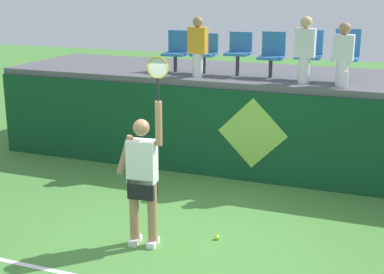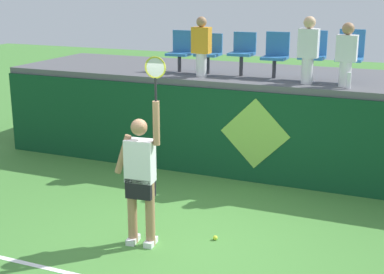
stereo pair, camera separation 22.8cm
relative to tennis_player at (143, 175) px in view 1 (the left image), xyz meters
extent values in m
plane|color=#478438|center=(0.44, 0.25, -1.00)|extent=(40.00, 40.00, 0.00)
cube|color=#0F4223|center=(0.44, 3.08, -0.18)|extent=(10.21, 0.20, 1.65)
cube|color=#56565B|center=(0.44, 4.35, 0.71)|extent=(10.21, 2.65, 0.12)
cube|color=white|center=(-0.14, -0.01, -0.96)|extent=(0.15, 0.27, 0.08)
cube|color=white|center=(0.12, 0.01, -0.96)|extent=(0.15, 0.27, 0.08)
cylinder|color=#A87A56|center=(-0.14, -0.01, -0.55)|extent=(0.13, 0.13, 0.91)
cylinder|color=#A87A56|center=(0.12, 0.01, -0.55)|extent=(0.13, 0.13, 0.91)
cube|color=black|center=(-0.01, 0.00, -0.17)|extent=(0.38, 0.26, 0.28)
cube|color=white|center=(-0.01, 0.00, 0.20)|extent=(0.40, 0.26, 0.58)
sphere|color=#A87A56|center=(-0.01, 0.00, 0.66)|extent=(0.22, 0.22, 0.22)
cylinder|color=#A87A56|center=(-0.24, -0.03, 0.27)|extent=(0.26, 0.12, 0.55)
cylinder|color=#A87A56|center=(0.23, 0.02, 0.73)|extent=(0.09, 0.09, 0.58)
cylinder|color=black|center=(0.23, 0.02, 1.17)|extent=(0.03, 0.03, 0.30)
torus|color=gold|center=(0.23, 0.02, 1.45)|extent=(0.28, 0.05, 0.28)
ellipsoid|color=silver|center=(0.23, 0.02, 1.45)|extent=(0.24, 0.04, 0.24)
sphere|color=#D1E533|center=(0.88, 0.50, -0.97)|extent=(0.07, 0.07, 0.07)
cylinder|color=white|center=(2.18, 3.27, 0.90)|extent=(0.08, 0.08, 0.27)
cylinder|color=#38383D|center=(-1.15, 3.84, 0.93)|extent=(0.07, 0.07, 0.33)
cube|color=#2D70B2|center=(-1.15, 3.84, 1.12)|extent=(0.44, 0.42, 0.05)
cube|color=#2D70B2|center=(-1.15, 4.03, 1.35)|extent=(0.44, 0.04, 0.42)
cylinder|color=#38383D|center=(-0.55, 3.84, 0.94)|extent=(0.07, 0.07, 0.35)
cube|color=#2D70B2|center=(-0.55, 3.84, 1.14)|extent=(0.44, 0.42, 0.05)
cube|color=#2D70B2|center=(-0.55, 4.03, 1.34)|extent=(0.44, 0.04, 0.36)
cylinder|color=#38383D|center=(0.12, 3.84, 0.96)|extent=(0.07, 0.07, 0.39)
cube|color=#2D70B2|center=(0.12, 3.84, 1.18)|extent=(0.44, 0.42, 0.05)
cube|color=#2D70B2|center=(0.12, 4.03, 1.39)|extent=(0.44, 0.04, 0.37)
cylinder|color=#38383D|center=(0.76, 3.84, 0.94)|extent=(0.07, 0.07, 0.35)
cube|color=#2D70B2|center=(0.76, 3.84, 1.14)|extent=(0.44, 0.42, 0.05)
cube|color=#2D70B2|center=(0.76, 4.03, 1.38)|extent=(0.44, 0.04, 0.43)
cylinder|color=#38383D|center=(1.44, 3.84, 0.96)|extent=(0.07, 0.07, 0.39)
cube|color=#2D70B2|center=(1.44, 3.84, 1.18)|extent=(0.44, 0.42, 0.05)
cube|color=#2D70B2|center=(1.44, 4.03, 1.42)|extent=(0.44, 0.04, 0.44)
cylinder|color=#38383D|center=(2.09, 3.84, 0.96)|extent=(0.07, 0.07, 0.39)
cube|color=#2D70B2|center=(2.09, 3.84, 1.18)|extent=(0.44, 0.42, 0.05)
cube|color=#2D70B2|center=(2.09, 4.03, 1.44)|extent=(0.44, 0.04, 0.48)
cylinder|color=white|center=(-0.55, 3.50, 0.98)|extent=(0.20, 0.20, 0.43)
cube|color=orange|center=(-0.55, 3.50, 1.44)|extent=(0.34, 0.20, 0.48)
sphere|color=#A87A56|center=(-0.55, 3.50, 1.77)|extent=(0.19, 0.19, 0.19)
cylinder|color=white|center=(2.09, 3.45, 0.98)|extent=(0.20, 0.20, 0.43)
cube|color=white|center=(2.09, 3.45, 1.41)|extent=(0.34, 0.20, 0.44)
sphere|color=#A87A56|center=(2.09, 3.45, 1.73)|extent=(0.20, 0.20, 0.20)
cylinder|color=white|center=(1.44, 3.48, 0.99)|extent=(0.20, 0.20, 0.45)
cube|color=white|center=(1.44, 3.48, 1.47)|extent=(0.34, 0.20, 0.49)
sphere|color=#DBAD84|center=(1.44, 3.48, 1.82)|extent=(0.21, 0.21, 0.21)
cube|color=#0F4223|center=(0.68, 2.97, -1.00)|extent=(0.90, 0.01, 0.00)
plane|color=#8CC64C|center=(0.68, 2.97, -0.09)|extent=(1.27, 0.00, 1.27)
camera|label=1|loc=(3.21, -6.39, 2.48)|focal=53.07mm
camera|label=2|loc=(3.42, -6.30, 2.48)|focal=53.07mm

